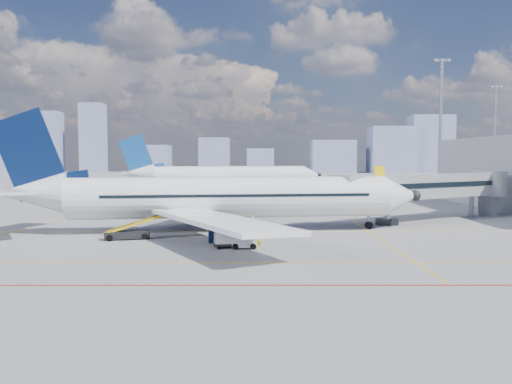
# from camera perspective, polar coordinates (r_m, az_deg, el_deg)

# --- Properties ---
(ground) EXTENTS (420.00, 420.00, 0.00)m
(ground) POSITION_cam_1_polar(r_m,az_deg,el_deg) (40.15, -4.55, -6.27)
(ground) COLOR gray
(ground) RESTS_ON ground
(apron_markings) EXTENTS (90.00, 35.12, 0.01)m
(apron_markings) POSITION_cam_1_polar(r_m,az_deg,el_deg) (36.37, -5.94, -7.35)
(apron_markings) COLOR #E3AF0B
(apron_markings) RESTS_ON ground
(jet_bridge) EXTENTS (23.55, 15.78, 6.30)m
(jet_bridge) POSITION_cam_1_polar(r_m,az_deg,el_deg) (59.98, 19.80, 0.51)
(jet_bridge) COLOR gray
(jet_bridge) RESTS_ON ground
(floodlight_mast_ne) EXTENTS (3.20, 0.61, 25.45)m
(floodlight_mast_ne) POSITION_cam_1_polar(r_m,az_deg,el_deg) (100.83, 20.33, 7.41)
(floodlight_mast_ne) COLOR gray
(floodlight_mast_ne) RESTS_ON ground
(floodlight_mast_far) EXTENTS (3.20, 0.61, 25.45)m
(floodlight_mast_far) POSITION_cam_1_polar(r_m,az_deg,el_deg) (143.57, 25.61, 6.18)
(floodlight_mast_far) COLOR gray
(floodlight_mast_far) RESTS_ON ground
(distant_skyline) EXTENTS (243.98, 14.72, 31.70)m
(distant_skyline) POSITION_cam_1_polar(r_m,az_deg,el_deg) (229.41, -0.16, 4.82)
(distant_skyline) COLOR #7680A4
(distant_skyline) RESTS_ON ground
(main_aircraft) EXTENTS (40.78, 35.47, 11.93)m
(main_aircraft) POSITION_cam_1_polar(r_m,az_deg,el_deg) (47.87, -4.94, -0.72)
(main_aircraft) COLOR silver
(main_aircraft) RESTS_ON ground
(second_aircraft) EXTENTS (41.39, 35.76, 12.16)m
(second_aircraft) POSITION_cam_1_polar(r_m,az_deg,el_deg) (102.38, -3.86, 1.79)
(second_aircraft) COLOR silver
(second_aircraft) RESTS_ON ground
(baggage_tug) EXTENTS (1.95, 1.22, 1.33)m
(baggage_tug) POSITION_cam_1_polar(r_m,az_deg,el_deg) (39.24, -1.52, -5.55)
(baggage_tug) COLOR silver
(baggage_tug) RESTS_ON ground
(cargo_dolly) EXTENTS (3.50, 2.03, 1.80)m
(cargo_dolly) POSITION_cam_1_polar(r_m,az_deg,el_deg) (39.71, -2.54, -4.93)
(cargo_dolly) COLOR black
(cargo_dolly) RESTS_ON ground
(belt_loader) EXTENTS (5.58, 2.60, 2.24)m
(belt_loader) POSITION_cam_1_polar(r_m,az_deg,el_deg) (44.99, -14.35, -4.52)
(belt_loader) COLOR black
(belt_loader) RESTS_ON ground
(ramp_worker) EXTENTS (0.66, 0.70, 1.61)m
(ramp_worker) POSITION_cam_1_polar(r_m,az_deg,el_deg) (39.11, 0.35, -5.33)
(ramp_worker) COLOR yellow
(ramp_worker) RESTS_ON ground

